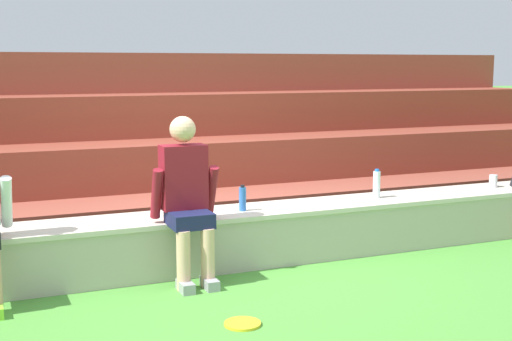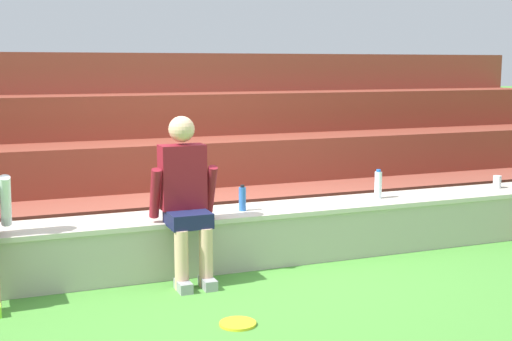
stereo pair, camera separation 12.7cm
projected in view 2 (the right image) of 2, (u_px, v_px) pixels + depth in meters
name	position (u px, v px, depth m)	size (l,w,h in m)	color
ground_plane	(233.00, 273.00, 5.86)	(80.00, 80.00, 0.00)	#4C9338
stone_seating_wall	(222.00, 237.00, 6.07)	(8.01, 0.58, 0.48)	#B7AF9E
brick_bleachers	(160.00, 155.00, 8.05)	(10.44, 2.80, 1.89)	brown
person_left_of_center	(185.00, 195.00, 5.57)	(0.54, 0.55, 1.34)	#DBAD89
water_bottle_near_right	(242.00, 199.00, 6.06)	(0.06, 0.06, 0.23)	blue
water_bottle_center_gap	(378.00, 185.00, 6.62)	(0.07, 0.07, 0.28)	silver
plastic_cup_right_end	(497.00, 182.00, 7.18)	(0.08, 0.08, 0.13)	white
frisbee	(238.00, 324.00, 4.70)	(0.25, 0.25, 0.02)	yellow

